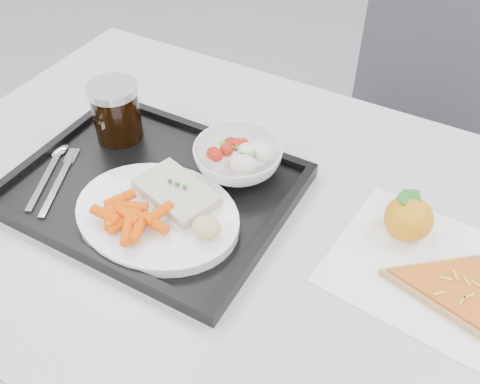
# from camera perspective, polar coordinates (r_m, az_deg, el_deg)

# --- Properties ---
(table) EXTENTS (1.20, 0.80, 0.75)m
(table) POSITION_cam_1_polar(r_m,az_deg,el_deg) (0.92, 0.49, -5.11)
(table) COLOR silver
(table) RESTS_ON ground
(chair) EXTENTS (0.52, 0.52, 0.93)m
(chair) POSITION_cam_1_polar(r_m,az_deg,el_deg) (1.47, 17.62, 6.70)
(chair) COLOR #3D3E44
(chair) RESTS_ON ground
(tray) EXTENTS (0.45, 0.35, 0.03)m
(tray) POSITION_cam_1_polar(r_m,az_deg,el_deg) (0.91, -9.26, 0.30)
(tray) COLOR black
(tray) RESTS_ON table
(dinner_plate) EXTENTS (0.27, 0.27, 0.02)m
(dinner_plate) POSITION_cam_1_polar(r_m,az_deg,el_deg) (0.85, -8.82, -2.48)
(dinner_plate) COLOR white
(dinner_plate) RESTS_ON tray
(fish_fillet) EXTENTS (0.15, 0.11, 0.03)m
(fish_fillet) POSITION_cam_1_polar(r_m,az_deg,el_deg) (0.85, -6.82, 0.01)
(fish_fillet) COLOR beige
(fish_fillet) RESTS_ON dinner_plate
(bread_roll) EXTENTS (0.05, 0.04, 0.03)m
(bread_roll) POSITION_cam_1_polar(r_m,az_deg,el_deg) (0.79, -3.60, -3.76)
(bread_roll) COLOR beige
(bread_roll) RESTS_ON dinner_plate
(salad_bowl) EXTENTS (0.15, 0.15, 0.05)m
(salad_bowl) POSITION_cam_1_polar(r_m,az_deg,el_deg) (0.91, -0.21, 3.65)
(salad_bowl) COLOR white
(salad_bowl) RESTS_ON tray
(cola_glass) EXTENTS (0.09, 0.09, 0.11)m
(cola_glass) POSITION_cam_1_polar(r_m,az_deg,el_deg) (0.99, -13.09, 8.45)
(cola_glass) COLOR black
(cola_glass) RESTS_ON tray
(cutlery) EXTENTS (0.11, 0.16, 0.01)m
(cutlery) POSITION_cam_1_polar(r_m,az_deg,el_deg) (0.98, -19.05, 2.32)
(cutlery) COLOR silver
(cutlery) RESTS_ON tray
(napkin) EXTENTS (0.27, 0.26, 0.00)m
(napkin) POSITION_cam_1_polar(r_m,az_deg,el_deg) (0.84, 18.71, -7.51)
(napkin) COLOR white
(napkin) RESTS_ON table
(tangerine) EXTENTS (0.08, 0.08, 0.07)m
(tangerine) POSITION_cam_1_polar(r_m,az_deg,el_deg) (0.86, 17.55, -2.70)
(tangerine) COLOR orange
(tangerine) RESTS_ON napkin
(pizza_slice) EXTENTS (0.24, 0.24, 0.02)m
(pizza_slice) POSITION_cam_1_polar(r_m,az_deg,el_deg) (0.82, 21.69, -9.48)
(pizza_slice) COLOR #DFAA6C
(pizza_slice) RESTS_ON napkin
(carrot_pile) EXTENTS (0.12, 0.10, 0.03)m
(carrot_pile) POSITION_cam_1_polar(r_m,az_deg,el_deg) (0.82, -11.85, -2.50)
(carrot_pile) COLOR #EA4F04
(carrot_pile) RESTS_ON dinner_plate
(salad_contents) EXTENTS (0.10, 0.08, 0.03)m
(salad_contents) POSITION_cam_1_polar(r_m,az_deg,el_deg) (0.91, 0.36, 4.12)
(salad_contents) COLOR #A81D0F
(salad_contents) RESTS_ON salad_bowl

